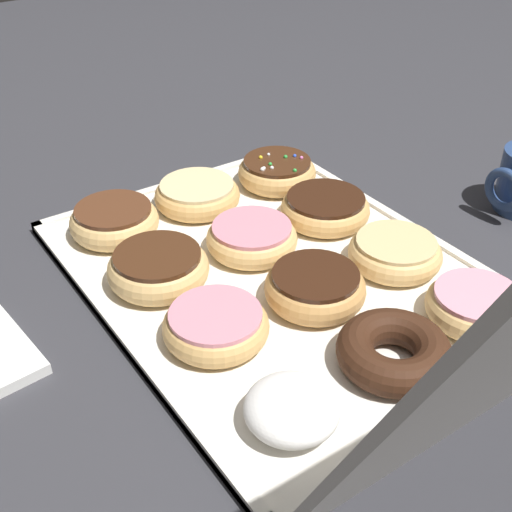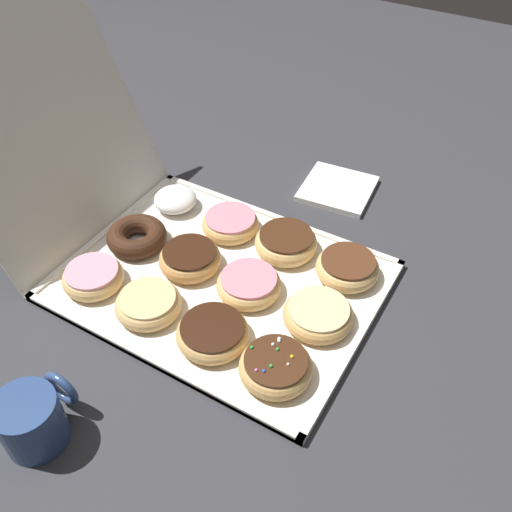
# 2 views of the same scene
# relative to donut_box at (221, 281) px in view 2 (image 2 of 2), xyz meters

# --- Properties ---
(ground_plane) EXTENTS (3.00, 3.00, 0.00)m
(ground_plane) POSITION_rel_donut_box_xyz_m (0.00, 0.00, -0.01)
(ground_plane) COLOR #333338
(donut_box) EXTENTS (0.41, 0.54, 0.01)m
(donut_box) POSITION_rel_donut_box_xyz_m (0.00, 0.00, 0.00)
(donut_box) COLOR silver
(donut_box) RESTS_ON ground
(box_lid_open) EXTENTS (0.41, 0.22, 0.50)m
(box_lid_open) POSITION_rel_donut_box_xyz_m (0.00, 0.38, 0.24)
(box_lid_open) COLOR silver
(box_lid_open) RESTS_ON ground
(sprinkle_donut_0) EXTENTS (0.11, 0.11, 0.04)m
(sprinkle_donut_0) POSITION_rel_donut_box_xyz_m (-0.13, -0.18, 0.02)
(sprinkle_donut_0) COLOR tan
(sprinkle_donut_0) RESTS_ON donut_box
(glazed_ring_donut_1) EXTENTS (0.12, 0.12, 0.03)m
(glazed_ring_donut_1) POSITION_rel_donut_box_xyz_m (0.00, -0.19, 0.02)
(glazed_ring_donut_1) COLOR tan
(glazed_ring_donut_1) RESTS_ON donut_box
(chocolate_frosted_donut_2) EXTENTS (0.11, 0.11, 0.04)m
(chocolate_frosted_donut_2) POSITION_rel_donut_box_xyz_m (0.12, -0.19, 0.03)
(chocolate_frosted_donut_2) COLOR #E5B770
(chocolate_frosted_donut_2) RESTS_ON donut_box
(chocolate_frosted_donut_3) EXTENTS (0.12, 0.12, 0.04)m
(chocolate_frosted_donut_3) POSITION_rel_donut_box_xyz_m (-0.12, -0.06, 0.02)
(chocolate_frosted_donut_3) COLOR tan
(chocolate_frosted_donut_3) RESTS_ON donut_box
(pink_frosted_donut_4) EXTENTS (0.11, 0.11, 0.04)m
(pink_frosted_donut_4) POSITION_rel_donut_box_xyz_m (-0.00, -0.06, 0.02)
(pink_frosted_donut_4) COLOR #E5B770
(pink_frosted_donut_4) RESTS_ON donut_box
(chocolate_frosted_donut_5) EXTENTS (0.12, 0.12, 0.04)m
(chocolate_frosted_donut_5) POSITION_rel_donut_box_xyz_m (0.13, -0.06, 0.03)
(chocolate_frosted_donut_5) COLOR #E5B770
(chocolate_frosted_donut_5) RESTS_ON donut_box
(glazed_ring_donut_6) EXTENTS (0.11, 0.11, 0.04)m
(glazed_ring_donut_6) POSITION_rel_donut_box_xyz_m (-0.12, 0.06, 0.02)
(glazed_ring_donut_6) COLOR #E5B770
(glazed_ring_donut_6) RESTS_ON donut_box
(chocolate_frosted_donut_7) EXTENTS (0.11, 0.11, 0.04)m
(chocolate_frosted_donut_7) POSITION_rel_donut_box_xyz_m (-0.00, 0.07, 0.03)
(chocolate_frosted_donut_7) COLOR tan
(chocolate_frosted_donut_7) RESTS_ON donut_box
(pink_frosted_donut_8) EXTENTS (0.11, 0.11, 0.03)m
(pink_frosted_donut_8) POSITION_rel_donut_box_xyz_m (0.12, 0.06, 0.02)
(pink_frosted_donut_8) COLOR tan
(pink_frosted_donut_8) RESTS_ON donut_box
(pink_frosted_donut_9) EXTENTS (0.11, 0.11, 0.04)m
(pink_frosted_donut_9) POSITION_rel_donut_box_xyz_m (-0.12, 0.19, 0.02)
(pink_frosted_donut_9) COLOR #E5B770
(pink_frosted_donut_9) RESTS_ON donut_box
(chocolate_cake_ring_donut_10) EXTENTS (0.11, 0.11, 0.04)m
(chocolate_cake_ring_donut_10) POSITION_rel_donut_box_xyz_m (0.00, 0.19, 0.02)
(chocolate_cake_ring_donut_10) COLOR #381E11
(chocolate_cake_ring_donut_10) RESTS_ON donut_box
(powdered_filled_donut_11) EXTENTS (0.09, 0.09, 0.04)m
(powdered_filled_donut_11) POSITION_rel_donut_box_xyz_m (0.13, 0.19, 0.02)
(powdered_filled_donut_11) COLOR white
(powdered_filled_donut_11) RESTS_ON donut_box
(coffee_mug) EXTENTS (0.11, 0.09, 0.09)m
(coffee_mug) POSITION_rel_donut_box_xyz_m (-0.38, 0.06, 0.04)
(coffee_mug) COLOR navy
(coffee_mug) RESTS_ON ground
(napkin_stack) EXTENTS (0.16, 0.16, 0.01)m
(napkin_stack) POSITION_rel_donut_box_xyz_m (0.36, -0.07, 0.00)
(napkin_stack) COLOR white
(napkin_stack) RESTS_ON ground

